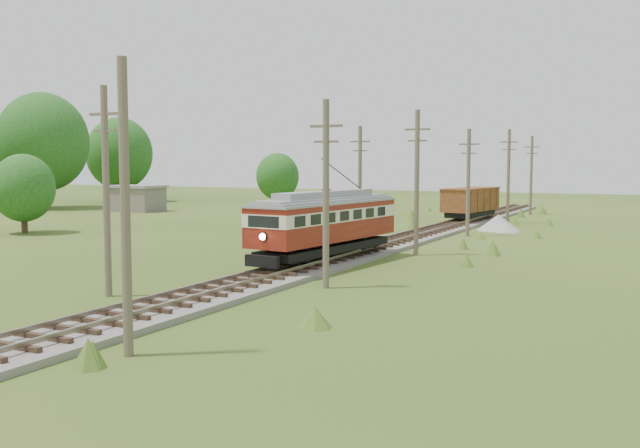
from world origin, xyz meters
The scene contains 17 objects.
railbed_main centered at (0.00, 34.00, 0.19)m, with size 3.60×96.00×0.57m.
streetcar centered at (0.00, 24.76, 2.56)m, with size 3.95×12.07×5.46m.
gondola centered at (0.00, 56.42, 2.08)m, with size 3.79×8.74×2.81m.
gravel_pile centered at (4.28, 49.57, 0.64)m, with size 3.74×3.96×1.36m.
utility_pole_r_1 centered at (3.10, 5.00, 4.40)m, with size 0.30×0.30×8.80m.
utility_pole_r_2 centered at (3.30, 18.00, 4.42)m, with size 1.60×0.30×8.60m.
utility_pole_r_3 centered at (3.20, 31.00, 4.63)m, with size 1.60×0.30×9.00m.
utility_pole_r_4 centered at (3.00, 44.00, 4.32)m, with size 1.60×0.30×8.40m.
utility_pole_r_5 centered at (3.40, 57.00, 4.58)m, with size 1.60×0.30×8.90m.
utility_pole_r_6 centered at (3.20, 70.00, 4.47)m, with size 1.60×0.30×8.70m.
utility_pole_l_a centered at (-4.20, 12.00, 4.63)m, with size 1.60×0.30×9.00m.
utility_pole_l_b centered at (-4.50, 40.00, 4.42)m, with size 1.60×0.30×8.60m.
tree_left_4 centered at (-54.00, 54.00, 8.37)m, with size 11.34×11.34×14.61m.
tree_left_5 centered at (-56.00, 70.00, 7.12)m, with size 9.66×9.66×12.44m.
tree_mid_a centered at (-28.00, 68.00, 4.02)m, with size 5.46×5.46×7.03m.
tree_mid_c centered at (-30.00, 30.00, 3.71)m, with size 5.04×5.04×6.49m.
shed centered at (-40.00, 55.00, 1.57)m, with size 6.40×4.40×3.10m.
Camera 1 is at (17.50, -11.08, 5.74)m, focal length 40.00 mm.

